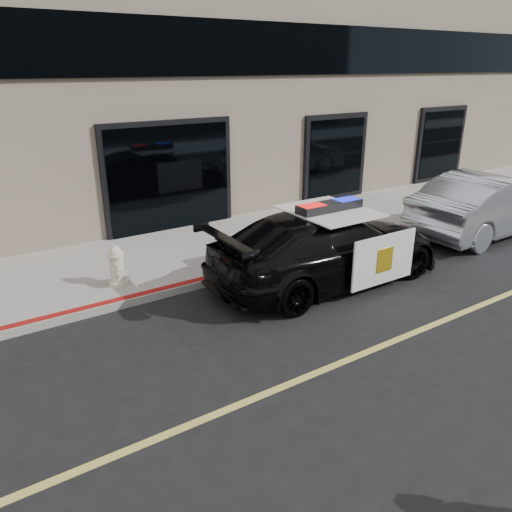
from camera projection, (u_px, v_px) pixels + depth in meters
ground at (409, 335)px, 8.12m from camera, size 120.00×120.00×0.00m
sidewalk_n at (240, 241)px, 12.19m from camera, size 60.00×3.50×0.15m
police_car at (328, 246)px, 9.90m from camera, size 2.34×5.08×1.65m
silver_sedan at (490, 204)px, 12.70m from camera, size 1.86×4.89×1.59m
fire_hydrant at (117, 267)px, 9.49m from camera, size 0.36×0.50×0.80m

